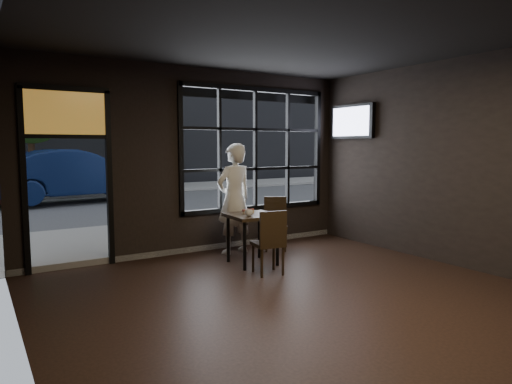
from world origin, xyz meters
TOP-DOWN VIEW (x-y plane):
  - floor at (0.00, 0.00)m, footprint 6.00×7.00m
  - ceiling at (0.00, 0.00)m, footprint 6.00×7.00m
  - wall_left at (-3.00, 0.00)m, footprint 0.04×7.00m
  - wall_right at (3.00, 0.00)m, footprint 0.04×7.00m
  - window_frame at (1.20, 3.50)m, footprint 3.06×0.12m
  - stained_transom at (-2.10, 3.50)m, footprint 1.20×0.06m
  - street_asphalt at (0.00, 24.00)m, footprint 60.00×41.00m
  - building_across at (0.00, 23.00)m, footprint 28.00×12.00m
  - cafe_table at (0.38, 2.28)m, footprint 0.78×0.78m
  - chair_near at (0.28, 1.68)m, footprint 0.48×0.48m
  - chair_window at (1.24, 2.88)m, footprint 0.56×0.56m
  - man at (0.50, 3.07)m, footprint 0.75×0.55m
  - hotdog at (0.37, 2.39)m, footprint 0.20×0.09m
  - cup at (0.23, 2.14)m, footprint 0.15×0.15m
  - tv at (2.93, 2.75)m, footprint 0.13×1.11m
  - navy_car at (-0.46, 11.96)m, footprint 5.19×2.37m
  - tree_left at (-1.40, 14.68)m, footprint 2.73×2.73m
  - tree_right at (3.06, 14.89)m, footprint 2.31×2.31m

SIDE VIEW (x-z plane):
  - street_asphalt at x=0.00m, z-range -0.04..0.00m
  - floor at x=0.00m, z-range -0.02..0.00m
  - cafe_table at x=0.38m, z-range 0.00..0.80m
  - chair_window at x=1.24m, z-range 0.00..0.94m
  - chair_near at x=0.28m, z-range 0.00..0.95m
  - hotdog at x=0.37m, z-range 0.80..0.86m
  - cup at x=0.23m, z-range 0.80..0.89m
  - navy_car at x=-0.46m, z-range 0.10..1.75m
  - man at x=0.50m, z-range 0.00..1.90m
  - wall_left at x=-3.00m, z-range 0.00..3.20m
  - wall_right at x=3.00m, z-range 0.00..3.20m
  - window_frame at x=1.20m, z-range 0.66..2.94m
  - tv at x=2.93m, z-range 2.00..2.65m
  - stained_transom at x=-2.10m, z-range 2.00..2.70m
  - tree_right at x=3.06m, z-range 0.81..4.76m
  - ceiling at x=0.00m, z-range 3.20..3.22m
  - tree_left at x=-1.40m, z-range 0.95..5.61m
  - building_across at x=0.00m, z-range 0.00..15.00m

